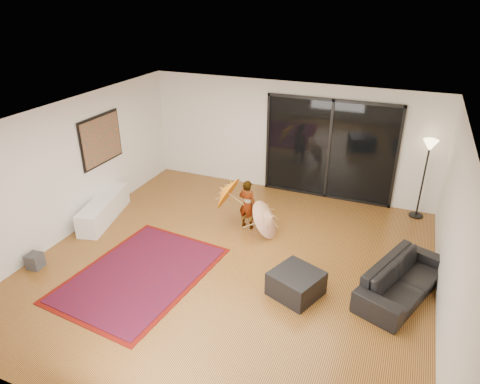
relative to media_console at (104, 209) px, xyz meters
The scene contains 17 objects.
floor 3.30m from the media_console, ahead, with size 7.00×7.00×0.00m, color #A2712C.
ceiling 4.11m from the media_console, ahead, with size 7.00×7.00×0.00m, color white.
wall_back 4.54m from the media_console, 42.51° to the left, with size 7.00×7.00×0.00m, color silver.
wall_front 5.29m from the media_console, 51.05° to the right, with size 7.00×7.00×0.00m, color silver.
wall_left 1.25m from the media_console, 115.64° to the right, with size 7.00×7.00×0.00m, color silver.
wall_right 6.86m from the media_console, ahead, with size 7.00×7.00×0.00m, color silver.
sliding_door 5.26m from the media_console, 34.74° to the left, with size 3.06×0.07×2.40m.
painting 1.50m from the media_console, 114.06° to the left, with size 0.04×1.28×1.08m.
media_console is the anchor object (origin of this frame).
speaker 1.97m from the media_console, 90.00° to the right, with size 0.25×0.25×0.28m, color #424244.
persian_rug 2.38m from the media_console, 37.10° to the right, with size 2.33×3.06×0.02m.
sofa 6.20m from the media_console, ahead, with size 1.98×0.77×0.58m, color black.
ottoman 4.67m from the media_console, 10.98° to the right, with size 0.74×0.74×0.42m, color black.
floor_lamp 7.01m from the media_console, 23.26° to the left, with size 0.31×0.31×1.79m.
child 3.16m from the media_console, 15.90° to the left, with size 0.39×0.26×1.08m, color #999999.
parasol_orange 2.65m from the media_console, 18.16° to the left, with size 0.53×0.78×0.85m.
parasol_white 3.71m from the media_console, 11.12° to the left, with size 0.60×0.82×0.92m.
Camera 1 is at (2.63, -5.99, 4.63)m, focal length 32.00 mm.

